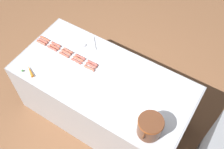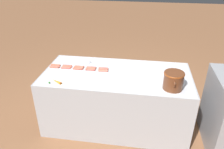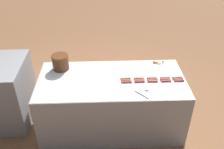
{
  "view_description": "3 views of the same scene",
  "coord_description": "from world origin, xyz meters",
  "px_view_note": "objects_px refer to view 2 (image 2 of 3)",
  "views": [
    {
      "loc": [
        1.33,
        0.96,
        3.15
      ],
      "look_at": [
        -0.03,
        0.1,
        0.92
      ],
      "focal_mm": 42.46,
      "sensor_mm": 36.0,
      "label": 1
    },
    {
      "loc": [
        2.62,
        0.34,
        2.22
      ],
      "look_at": [
        0.06,
        -0.05,
        0.83
      ],
      "focal_mm": 35.76,
      "sensor_mm": 36.0,
      "label": 2
    },
    {
      "loc": [
        -2.76,
        0.1,
        2.73
      ],
      "look_at": [
        0.01,
        -0.01,
        0.89
      ],
      "focal_mm": 40.17,
      "sensor_mm": 36.0,
      "label": 3
    }
  ],
  "objects_px": {
    "hot_dog_13": "(90,70)",
    "hot_dog_3": "(91,67)",
    "hot_dog_6": "(67,67)",
    "hot_dog_10": "(54,67)",
    "hot_dog_8": "(91,68)",
    "hot_dog_7": "(79,68)",
    "hot_dog_12": "(78,69)",
    "bean_pot": "(174,80)",
    "hot_dog_9": "(103,69)",
    "hot_dog_14": "(103,71)",
    "hot_dog_0": "(56,65)",
    "hot_dog_1": "(67,66)",
    "carrot": "(56,81)",
    "hot_dog_5": "(55,66)",
    "hot_dog_4": "(103,68)",
    "hot_dog_2": "(79,66)",
    "hot_dog_11": "(66,68)",
    "serving_spoon": "(92,61)"
  },
  "relations": [
    {
      "from": "hot_dog_4",
      "to": "serving_spoon",
      "type": "bearing_deg",
      "value": -132.77
    },
    {
      "from": "hot_dog_4",
      "to": "hot_dog_12",
      "type": "distance_m",
      "value": 0.35
    },
    {
      "from": "hot_dog_6",
      "to": "hot_dog_14",
      "type": "height_order",
      "value": "same"
    },
    {
      "from": "serving_spoon",
      "to": "hot_dog_3",
      "type": "bearing_deg",
      "value": 13.11
    },
    {
      "from": "hot_dog_2",
      "to": "hot_dog_4",
      "type": "relative_size",
      "value": 1.0
    },
    {
      "from": "hot_dog_5",
      "to": "bean_pot",
      "type": "xyz_separation_m",
      "value": [
        0.34,
        1.59,
        0.11
      ]
    },
    {
      "from": "hot_dog_2",
      "to": "hot_dog_3",
      "type": "distance_m",
      "value": 0.17
    },
    {
      "from": "hot_dog_2",
      "to": "hot_dog_7",
      "type": "relative_size",
      "value": 1.0
    },
    {
      "from": "hot_dog_6",
      "to": "hot_dog_10",
      "type": "bearing_deg",
      "value": -78.92
    },
    {
      "from": "hot_dog_3",
      "to": "hot_dog_10",
      "type": "xyz_separation_m",
      "value": [
        0.07,
        -0.52,
        0.0
      ]
    },
    {
      "from": "hot_dog_0",
      "to": "carrot",
      "type": "distance_m",
      "value": 0.49
    },
    {
      "from": "hot_dog_0",
      "to": "hot_dog_6",
      "type": "height_order",
      "value": "same"
    },
    {
      "from": "hot_dog_11",
      "to": "hot_dog_0",
      "type": "bearing_deg",
      "value": -112.97
    },
    {
      "from": "hot_dog_2",
      "to": "hot_dog_5",
      "type": "bearing_deg",
      "value": -83.52
    },
    {
      "from": "hot_dog_4",
      "to": "hot_dog_8",
      "type": "bearing_deg",
      "value": -78.53
    },
    {
      "from": "bean_pot",
      "to": "hot_dog_3",
      "type": "bearing_deg",
      "value": -109.58
    },
    {
      "from": "hot_dog_6",
      "to": "serving_spoon",
      "type": "distance_m",
      "value": 0.38
    },
    {
      "from": "hot_dog_4",
      "to": "hot_dog_10",
      "type": "bearing_deg",
      "value": -83.94
    },
    {
      "from": "hot_dog_1",
      "to": "carrot",
      "type": "distance_m",
      "value": 0.46
    },
    {
      "from": "hot_dog_9",
      "to": "hot_dog_14",
      "type": "height_order",
      "value": "same"
    },
    {
      "from": "hot_dog_4",
      "to": "hot_dog_6",
      "type": "bearing_deg",
      "value": -85.65
    },
    {
      "from": "hot_dog_9",
      "to": "hot_dog_11",
      "type": "distance_m",
      "value": 0.53
    },
    {
      "from": "hot_dog_5",
      "to": "hot_dog_6",
      "type": "relative_size",
      "value": 1.0
    },
    {
      "from": "hot_dog_8",
      "to": "hot_dog_6",
      "type": "bearing_deg",
      "value": -89.31
    },
    {
      "from": "bean_pot",
      "to": "carrot",
      "type": "xyz_separation_m",
      "value": [
        0.07,
        -1.42,
        -0.1
      ]
    },
    {
      "from": "carrot",
      "to": "bean_pot",
      "type": "bearing_deg",
      "value": 93.03
    },
    {
      "from": "hot_dog_14",
      "to": "serving_spoon",
      "type": "xyz_separation_m",
      "value": [
        -0.28,
        -0.22,
        -0.0
      ]
    },
    {
      "from": "hot_dog_1",
      "to": "bean_pot",
      "type": "distance_m",
      "value": 1.48
    },
    {
      "from": "hot_dog_2",
      "to": "hot_dog_6",
      "type": "xyz_separation_m",
      "value": [
        0.04,
        -0.17,
        0.0
      ]
    },
    {
      "from": "hot_dog_13",
      "to": "hot_dog_3",
      "type": "bearing_deg",
      "value": -179.38
    },
    {
      "from": "hot_dog_5",
      "to": "serving_spoon",
      "type": "relative_size",
      "value": 0.63
    },
    {
      "from": "hot_dog_8",
      "to": "hot_dog_3",
      "type": "bearing_deg",
      "value": 177.02
    },
    {
      "from": "hot_dog_6",
      "to": "hot_dog_12",
      "type": "bearing_deg",
      "value": 78.35
    },
    {
      "from": "hot_dog_7",
      "to": "hot_dog_12",
      "type": "xyz_separation_m",
      "value": [
        0.04,
        0.0,
        0.0
      ]
    },
    {
      "from": "hot_dog_5",
      "to": "hot_dog_10",
      "type": "distance_m",
      "value": 0.03
    },
    {
      "from": "hot_dog_8",
      "to": "hot_dog_12",
      "type": "height_order",
      "value": "same"
    },
    {
      "from": "hot_dog_3",
      "to": "carrot",
      "type": "height_order",
      "value": "carrot"
    },
    {
      "from": "hot_dog_2",
      "to": "bean_pot",
      "type": "height_order",
      "value": "bean_pot"
    },
    {
      "from": "hot_dog_6",
      "to": "hot_dog_10",
      "type": "distance_m",
      "value": 0.18
    },
    {
      "from": "hot_dog_1",
      "to": "hot_dog_4",
      "type": "distance_m",
      "value": 0.52
    },
    {
      "from": "carrot",
      "to": "hot_dog_8",
      "type": "bearing_deg",
      "value": 140.92
    },
    {
      "from": "hot_dog_4",
      "to": "hot_dog_5",
      "type": "bearing_deg",
      "value": -86.75
    },
    {
      "from": "hot_dog_1",
      "to": "hot_dog_3",
      "type": "relative_size",
      "value": 1.0
    },
    {
      "from": "hot_dog_5",
      "to": "hot_dog_10",
      "type": "height_order",
      "value": "same"
    },
    {
      "from": "hot_dog_0",
      "to": "hot_dog_9",
      "type": "xyz_separation_m",
      "value": [
        0.03,
        0.7,
        0.0
      ]
    },
    {
      "from": "hot_dog_1",
      "to": "hot_dog_5",
      "type": "bearing_deg",
      "value": -77.1
    },
    {
      "from": "hot_dog_7",
      "to": "carrot",
      "type": "bearing_deg",
      "value": -21.77
    },
    {
      "from": "hot_dog_12",
      "to": "bean_pot",
      "type": "xyz_separation_m",
      "value": [
        0.31,
        1.25,
        0.11
      ]
    },
    {
      "from": "hot_dog_1",
      "to": "hot_dog_8",
      "type": "distance_m",
      "value": 0.35
    },
    {
      "from": "hot_dog_8",
      "to": "hot_dog_5",
      "type": "bearing_deg",
      "value": -89.55
    }
  ]
}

